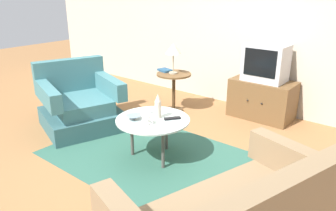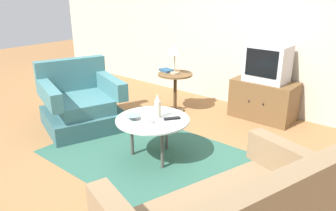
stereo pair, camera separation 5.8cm
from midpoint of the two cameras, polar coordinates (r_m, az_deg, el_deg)
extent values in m
plane|color=olive|center=(3.66, -5.66, -9.71)|extent=(16.00, 16.00, 0.00)
cube|color=#BCB29E|center=(5.19, 13.45, 14.45)|extent=(9.00, 0.12, 2.70)
cube|color=#2D5B4C|center=(3.73, -2.99, -8.95)|extent=(2.32, 1.61, 0.00)
cube|color=#325C60|center=(4.59, -15.03, -2.25)|extent=(1.20, 1.21, 0.24)
cube|color=#3D7075|center=(4.52, -15.26, 0.21)|extent=(0.98, 0.90, 0.18)
cube|color=#3D7075|center=(4.80, -17.02, 5.11)|extent=(0.45, 0.94, 0.45)
cube|color=#3D7075|center=(4.37, -20.57, 1.80)|extent=(0.93, 0.44, 0.23)
cube|color=#3D7075|center=(4.58, -10.66, 3.55)|extent=(0.93, 0.44, 0.23)
cube|color=#846B4C|center=(2.71, 21.27, -9.32)|extent=(0.89, 0.39, 0.25)
cube|color=gold|center=(2.23, 18.60, -15.55)|extent=(0.26, 0.30, 0.28)
cylinder|color=#B2C6C1|center=(3.54, -3.13, -2.46)|extent=(0.80, 0.80, 0.02)
cylinder|color=#4C4742|center=(3.81, -0.72, -4.55)|extent=(0.04, 0.04, 0.45)
cylinder|color=#4C4742|center=(3.71, -6.72, -5.40)|extent=(0.04, 0.04, 0.45)
cylinder|color=#4C4742|center=(3.43, -1.36, -7.49)|extent=(0.04, 0.04, 0.45)
cylinder|color=brown|center=(4.88, 0.68, 5.45)|extent=(0.51, 0.51, 0.02)
cylinder|color=#47311C|center=(4.97, 0.67, 2.15)|extent=(0.05, 0.05, 0.57)
cylinder|color=#47311C|center=(5.06, 0.65, -0.77)|extent=(0.28, 0.28, 0.02)
cube|color=brown|center=(4.91, 15.69, 1.07)|extent=(0.88, 0.49, 0.55)
sphere|color=black|center=(4.71, 13.27, 0.87)|extent=(0.02, 0.02, 0.02)
sphere|color=black|center=(4.63, 15.59, 0.33)|extent=(0.02, 0.02, 0.02)
cube|color=#B7B7BC|center=(4.77, 16.29, 7.14)|extent=(0.56, 0.39, 0.51)
cube|color=black|center=(4.58, 15.31, 7.12)|extent=(0.45, 0.01, 0.37)
cylinder|color=#9E937A|center=(4.88, 0.56, 5.70)|extent=(0.13, 0.13, 0.02)
cylinder|color=#9E937A|center=(4.84, 0.56, 7.38)|extent=(0.02, 0.02, 0.27)
cone|color=beige|center=(4.80, 0.57, 9.84)|extent=(0.23, 0.23, 0.15)
cylinder|color=beige|center=(3.53, -2.22, -0.68)|extent=(0.07, 0.07, 0.19)
cone|color=beige|center=(3.48, -2.25, 1.38)|extent=(0.06, 0.06, 0.08)
cylinder|color=white|center=(3.38, -4.29, -2.53)|extent=(0.09, 0.09, 0.10)
torus|color=white|center=(3.34, -3.53, -2.78)|extent=(0.07, 0.01, 0.07)
cone|color=slate|center=(3.53, -6.49, -2.06)|extent=(0.16, 0.16, 0.05)
cube|color=black|center=(3.51, 0.28, -2.24)|extent=(0.14, 0.17, 0.02)
cube|color=#B2B2B7|center=(3.69, -4.54, -1.19)|extent=(0.14, 0.15, 0.02)
cube|color=navy|center=(5.01, -0.83, 6.15)|extent=(0.25, 0.20, 0.03)
camera|label=1|loc=(0.03, -90.45, -0.16)|focal=35.11mm
camera|label=2|loc=(0.03, 89.55, 0.16)|focal=35.11mm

